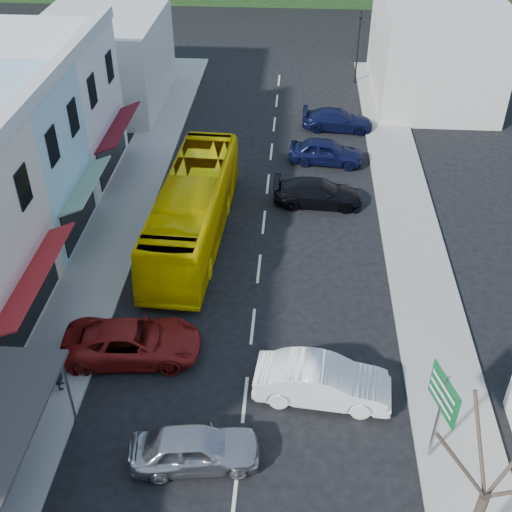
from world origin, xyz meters
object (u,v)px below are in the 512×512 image
(street_tree, at_px, (485,497))
(traffic_signal, at_px, (358,48))
(car_white, at_px, (322,384))
(car_red, at_px, (133,342))
(pedestrian_left, at_px, (57,371))
(bus, at_px, (193,211))
(car_silver, at_px, (195,449))
(direction_sign, at_px, (438,419))

(street_tree, distance_m, traffic_signal, 37.95)
(car_white, xyz_separation_m, car_red, (-7.42, 1.66, 0.00))
(traffic_signal, bearing_deg, street_tree, 80.60)
(pedestrian_left, relative_size, traffic_signal, 0.32)
(bus, distance_m, street_tree, 19.36)
(car_silver, xyz_separation_m, pedestrian_left, (-5.50, 2.84, 0.30))
(pedestrian_left, distance_m, direction_sign, 13.52)
(bus, height_order, car_white, bus)
(direction_sign, bearing_deg, pedestrian_left, 154.35)
(street_tree, xyz_separation_m, traffic_signal, (-0.87, 37.93, -1.05))
(car_red, bearing_deg, bus, -13.29)
(car_silver, distance_m, direction_sign, 7.95)
(car_white, bearing_deg, car_red, 82.48)
(traffic_signal, bearing_deg, pedestrian_left, 57.54)
(pedestrian_left, distance_m, street_tree, 15.12)
(car_white, bearing_deg, car_silver, 131.58)
(car_silver, distance_m, traffic_signal, 35.53)
(car_white, bearing_deg, pedestrian_left, 96.84)
(bus, bearing_deg, street_tree, -55.76)
(bus, distance_m, car_red, 8.53)
(car_white, relative_size, traffic_signal, 0.83)
(street_tree, bearing_deg, car_red, 144.62)
(pedestrian_left, height_order, traffic_signal, traffic_signal)
(pedestrian_left, relative_size, street_tree, 0.23)
(car_white, relative_size, direction_sign, 1.13)
(direction_sign, bearing_deg, car_white, 129.38)
(pedestrian_left, bearing_deg, car_silver, -136.31)
(car_red, xyz_separation_m, street_tree, (11.26, -8.00, 3.01))
(car_red, distance_m, pedestrian_left, 3.06)
(car_silver, xyz_separation_m, street_tree, (8.09, -3.20, 3.01))
(street_tree, bearing_deg, traffic_signal, 91.32)
(car_white, bearing_deg, street_tree, -143.65)
(car_white, xyz_separation_m, direction_sign, (3.57, -2.41, 1.25))
(car_silver, distance_m, pedestrian_left, 6.20)
(bus, xyz_separation_m, car_silver, (1.97, -13.20, -0.85))
(pedestrian_left, bearing_deg, traffic_signal, -40.71)
(street_tree, bearing_deg, car_silver, 158.44)
(pedestrian_left, bearing_deg, street_tree, -132.93)
(car_silver, distance_m, street_tree, 9.21)
(bus, height_order, direction_sign, direction_sign)
(bus, height_order, street_tree, street_tree)
(car_red, relative_size, direction_sign, 1.18)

